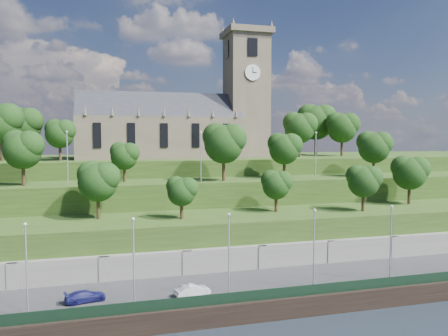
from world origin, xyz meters
name	(u,v)px	position (x,y,z in m)	size (l,w,h in m)	color
ground	(254,322)	(0.00, 0.00, 0.00)	(320.00, 320.00, 0.00)	black
promenade	(237,293)	(0.00, 6.00, 1.00)	(160.00, 12.00, 2.00)	#2D2D30
quay_wall	(254,312)	(0.00, -0.05, 1.10)	(160.00, 0.50, 2.20)	black
fence	(252,296)	(0.00, 0.60, 2.60)	(160.00, 0.10, 1.20)	black
retaining_wall	(224,266)	(0.00, 11.97, 2.50)	(160.00, 2.10, 5.00)	slate
embankment_lower	(213,244)	(0.00, 18.00, 4.00)	(160.00, 12.00, 8.00)	#264015
embankment_upper	(197,216)	(0.00, 29.00, 6.00)	(160.00, 10.00, 12.00)	#264015
hilltop	(177,192)	(0.00, 50.00, 7.50)	(160.00, 32.00, 15.00)	#264015
church	(184,120)	(0.79, 45.98, 22.52)	(38.60, 12.35, 27.60)	brown
trees_lower	(250,180)	(5.71, 18.43, 12.92)	(69.62, 9.07, 8.10)	#312013
trees_upper	(223,146)	(4.21, 27.86, 17.72)	(64.46, 8.33, 9.50)	#312013
trees_hilltop	(208,123)	(5.69, 45.42, 21.92)	(74.81, 16.40, 11.75)	#312013
lamp_posts_promenade	(229,249)	(-2.00, 2.50, 7.21)	(60.36, 0.36, 9.17)	#B2B2B7
lamp_posts_upper	(201,153)	(0.00, 26.00, 16.66)	(40.36, 0.36, 8.11)	#B2B2B7
car_middle	(192,290)	(-5.73, 3.78, 2.64)	(1.34, 3.86, 1.27)	silver
car_right	(85,296)	(-16.87, 5.11, 2.60)	(1.69, 4.17, 1.21)	navy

